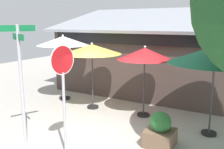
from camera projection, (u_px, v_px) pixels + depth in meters
name	position (u px, v px, depth m)	size (l,w,h in m)	color
ground_plane	(94.00, 135.00, 7.62)	(28.00, 28.00, 0.10)	#ADA8A0
cafe_building	(154.00, 59.00, 12.10)	(9.15, 4.80, 4.05)	#473833
street_sign_post	(20.00, 73.00, 6.68)	(0.84, 0.90, 3.23)	#A8AAB2
stop_sign	(63.00, 81.00, 6.10)	(0.13, 0.71, 2.76)	#A8AAB2
patio_umbrella_ivory_left	(63.00, 41.00, 10.59)	(2.19, 2.19, 2.80)	black
patio_umbrella_mustard_center	(92.00, 50.00, 9.48)	(2.22, 2.22, 2.55)	black
patio_umbrella_crimson_right	(145.00, 54.00, 8.64)	(1.90, 1.90, 2.51)	black
patio_umbrella_forest_green_far_right	(215.00, 55.00, 7.09)	(2.65, 2.65, 2.71)	black
sidewalk_planter	(160.00, 131.00, 6.81)	(0.76, 0.76, 0.96)	brown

